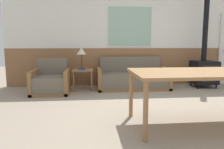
% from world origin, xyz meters
% --- Properties ---
extents(ground_plane, '(16.00, 16.00, 0.00)m').
position_xyz_m(ground_plane, '(0.00, 0.00, 0.00)').
color(ground_plane, gray).
extents(wall_back, '(7.20, 0.09, 2.70)m').
position_xyz_m(wall_back, '(-0.01, 2.63, 1.36)').
color(wall_back, '#8E603D').
rests_on(wall_back, ground_plane).
extents(couch, '(1.80, 0.86, 0.80)m').
position_xyz_m(couch, '(-0.30, 2.12, 0.24)').
color(couch, olive).
rests_on(couch, ground_plane).
extents(armchair, '(0.84, 0.76, 0.79)m').
position_xyz_m(armchair, '(-2.29, 1.74, 0.25)').
color(armchair, olive).
rests_on(armchair, ground_plane).
extents(side_table, '(0.50, 0.50, 0.51)m').
position_xyz_m(side_table, '(-1.57, 2.08, 0.42)').
color(side_table, olive).
rests_on(side_table, ground_plane).
extents(table_lamp, '(0.24, 0.24, 0.53)m').
position_xyz_m(table_lamp, '(-1.60, 2.17, 0.94)').
color(table_lamp, '#262628').
rests_on(table_lamp, side_table).
extents(book_stack, '(0.17, 0.17, 0.02)m').
position_xyz_m(book_stack, '(-1.58, 2.00, 0.52)').
color(book_stack, '#234799').
rests_on(book_stack, side_table).
extents(dining_table, '(2.14, 1.03, 0.77)m').
position_xyz_m(dining_table, '(0.26, -0.50, 0.70)').
color(dining_table, '#9E7042').
rests_on(dining_table, ground_plane).
extents(wood_stove, '(0.60, 0.53, 2.43)m').
position_xyz_m(wood_stove, '(1.59, 2.08, 0.56)').
color(wood_stove, black).
rests_on(wood_stove, ground_plane).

